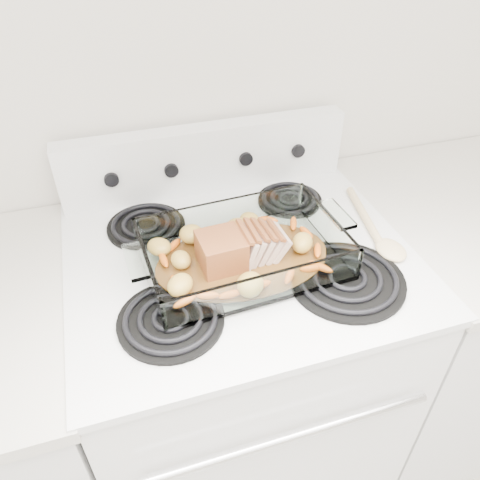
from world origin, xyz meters
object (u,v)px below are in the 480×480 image
object	(u,v)px
counter_right	(434,323)
pork_roast	(234,249)
electric_range	(239,371)
baking_dish	(243,255)

from	to	relation	value
counter_right	pork_roast	size ratio (longest dim) A/B	4.79
electric_range	baking_dish	distance (m)	0.49
electric_range	pork_roast	world-z (taller)	electric_range
electric_range	counter_right	distance (m)	0.67
electric_range	counter_right	size ratio (longest dim) A/B	1.20
electric_range	pork_roast	xyz separation A→B (m)	(-0.02, -0.05, 0.51)
counter_right	baking_dish	bearing A→B (deg)	-176.23
baking_dish	pork_roast	size ratio (longest dim) A/B	2.17
counter_right	baking_dish	size ratio (longest dim) A/B	2.21
baking_dish	pork_roast	bearing A→B (deg)	176.80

